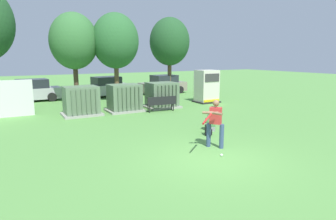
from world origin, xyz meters
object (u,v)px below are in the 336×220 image
(park_bench, at_px, (161,103))
(parked_car_left_of_center, at_px, (31,91))
(generator_enclosure, at_px, (207,87))
(seated_spectator, at_px, (211,122))
(parked_car_rightmost, at_px, (163,85))
(transformer_mid_west, at_px, (124,98))
(sports_ball, at_px, (221,155))
(backpack, at_px, (208,130))
(transformer_west, at_px, (81,101))
(parked_car_right_of_center, at_px, (105,87))
(transformer_mid_east, at_px, (162,95))
(batter, at_px, (215,121))

(park_bench, height_order, parked_car_left_of_center, parked_car_left_of_center)
(generator_enclosure, xyz_separation_m, park_bench, (-4.46, -1.57, -0.60))
(seated_spectator, height_order, parked_car_rightmost, parked_car_rightmost)
(parked_car_rightmost, bearing_deg, transformer_mid_west, -133.05)
(park_bench, relative_size, sports_ball, 20.32)
(backpack, bearing_deg, transformer_west, 118.32)
(transformer_mid_west, distance_m, parked_car_rightmost, 8.83)
(park_bench, bearing_deg, transformer_mid_west, 147.86)
(transformer_mid_west, relative_size, parked_car_rightmost, 0.49)
(generator_enclosure, xyz_separation_m, parked_car_right_of_center, (-5.44, 6.46, -0.38))
(transformer_west, height_order, backpack, transformer_west)
(transformer_mid_east, xyz_separation_m, parked_car_rightmost, (3.49, 6.43, -0.04))
(parked_car_left_of_center, bearing_deg, transformer_mid_west, -56.38)
(generator_enclosure, distance_m, parked_car_right_of_center, 8.45)
(parked_car_right_of_center, bearing_deg, transformer_mid_west, -97.40)
(transformer_west, height_order, seated_spectator, transformer_west)
(backpack, distance_m, parked_car_right_of_center, 13.65)
(transformer_mid_east, height_order, park_bench, transformer_mid_east)
(sports_ball, xyz_separation_m, backpack, (1.16, 2.29, 0.17))
(transformer_west, relative_size, backpack, 4.77)
(transformer_mid_west, relative_size, sports_ball, 23.33)
(transformer_mid_west, bearing_deg, generator_enclosure, 3.59)
(backpack, xyz_separation_m, parked_car_left_of_center, (-5.78, 13.74, 0.54))
(transformer_mid_west, height_order, parked_car_rightmost, same)
(park_bench, bearing_deg, parked_car_left_of_center, 128.61)
(transformer_west, height_order, batter, batter)
(transformer_mid_west, height_order, backpack, transformer_mid_west)
(sports_ball, height_order, backpack, backpack)
(park_bench, bearing_deg, parked_car_right_of_center, 96.96)
(park_bench, xyz_separation_m, batter, (-1.52, -7.05, 0.44))
(transformer_west, bearing_deg, parked_car_rightmost, 36.81)
(park_bench, bearing_deg, seated_spectator, -91.10)
(transformer_mid_west, relative_size, transformer_mid_east, 1.00)
(transformer_mid_west, height_order, parked_car_right_of_center, same)
(generator_enclosure, bearing_deg, backpack, -125.83)
(transformer_west, bearing_deg, park_bench, -15.57)
(transformer_mid_west, relative_size, parked_car_left_of_center, 0.49)
(seated_spectator, bearing_deg, parked_car_rightmost, 71.35)
(generator_enclosure, relative_size, batter, 1.32)
(park_bench, distance_m, backpack, 5.66)
(transformer_mid_east, bearing_deg, parked_car_rightmost, 61.52)
(generator_enclosure, xyz_separation_m, batter, (-5.98, -8.62, -0.16))
(seated_spectator, xyz_separation_m, parked_car_right_of_center, (-0.88, 13.00, 0.38))
(parked_car_left_of_center, relative_size, parked_car_rightmost, 1.00)
(seated_spectator, bearing_deg, transformer_west, 124.77)
(transformer_mid_west, height_order, seated_spectator, transformer_mid_west)
(sports_ball, height_order, seated_spectator, seated_spectator)
(park_bench, relative_size, parked_car_rightmost, 0.42)
(transformer_west, height_order, transformer_mid_west, same)
(parked_car_rightmost, bearing_deg, parked_car_left_of_center, 177.27)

